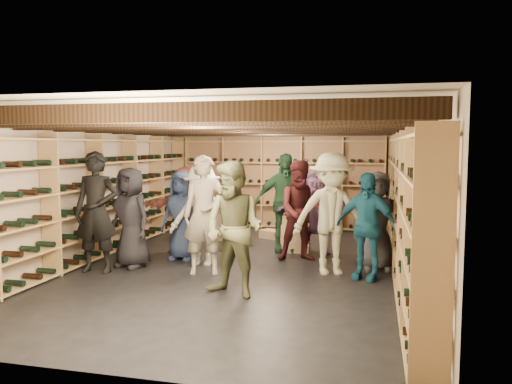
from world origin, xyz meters
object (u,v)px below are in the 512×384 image
object	(u,v)px
person_6	(182,215)
person_11	(315,212)
person_1	(96,212)
person_5	(185,210)
crate_stack_right	(296,233)
person_7	(205,215)
person_2	(234,229)
person_4	(366,226)
person_8	(302,211)
person_12	(377,221)
person_3	(332,214)
person_9	(202,215)
crate_loose	(273,234)
person_10	(284,202)
crate_stack_left	(213,219)
person_0	(131,218)

from	to	relation	value
person_6	person_11	distance (m)	2.41
person_1	person_5	world-z (taller)	person_1
crate_stack_right	person_7	xyz separation A→B (m)	(-1.11, -1.87, 0.57)
person_2	person_4	distance (m)	2.08
person_8	person_12	distance (m)	1.30
person_3	person_9	distance (m)	2.11
person_4	person_6	size ratio (longest dim) A/B	1.03
person_12	person_1	bearing A→B (deg)	-177.38
person_6	person_7	world-z (taller)	person_7
crate_loose	person_8	distance (m)	2.21
person_1	person_3	xyz separation A→B (m)	(3.54, 0.74, -0.01)
person_1	person_4	xyz separation A→B (m)	(4.06, 0.56, -0.15)
crate_stack_right	person_6	bearing A→B (deg)	-149.20
person_6	person_5	bearing A→B (deg)	115.22
person_7	person_9	xyz separation A→B (m)	(-0.22, 0.50, -0.09)
person_1	crate_stack_right	bearing A→B (deg)	33.10
crate_stack_right	person_1	distance (m)	3.57
crate_loose	person_10	xyz separation A→B (m)	(0.46, -1.21, 0.83)
person_3	person_10	xyz separation A→B (m)	(-0.99, 1.44, -0.02)
crate_loose	person_2	world-z (taller)	person_2
crate_stack_left	person_7	xyz separation A→B (m)	(0.74, -2.63, 0.48)
person_7	person_12	world-z (taller)	person_7
crate_loose	person_6	distance (m)	2.63
person_1	person_5	bearing A→B (deg)	58.70
crate_loose	person_4	world-z (taller)	person_4
person_7	person_3	bearing A→B (deg)	-3.73
person_1	person_7	world-z (taller)	person_1
person_2	person_10	bearing A→B (deg)	106.20
person_8	person_4	bearing A→B (deg)	-56.53
person_1	person_12	distance (m)	4.38
crate_loose	person_5	world-z (taller)	person_5
crate_stack_right	person_3	world-z (taller)	person_3
person_11	person_5	bearing A→B (deg)	-171.51
person_0	person_8	distance (m)	2.83
person_1	person_2	xyz separation A→B (m)	(2.41, -0.71, -0.05)
person_4	person_11	world-z (taller)	person_4
person_1	person_4	bearing A→B (deg)	2.72
crate_stack_left	person_12	size ratio (longest dim) A/B	0.54
person_0	person_2	bearing A→B (deg)	-9.29
crate_stack_right	person_3	size ratio (longest dim) A/B	0.37
person_3	person_11	size ratio (longest dim) A/B	1.24
person_1	person_8	size ratio (longest dim) A/B	1.10
person_1	person_7	xyz separation A→B (m)	(1.65, 0.30, -0.03)
person_2	person_3	size ratio (longest dim) A/B	0.95
person_4	person_7	bearing A→B (deg)	-154.04
crate_stack_right	person_9	distance (m)	1.98
person_3	person_1	bearing A→B (deg)	172.76
crate_loose	person_11	bearing A→B (deg)	-49.33
person_3	person_11	distance (m)	1.51
person_2	person_3	bearing A→B (deg)	70.96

